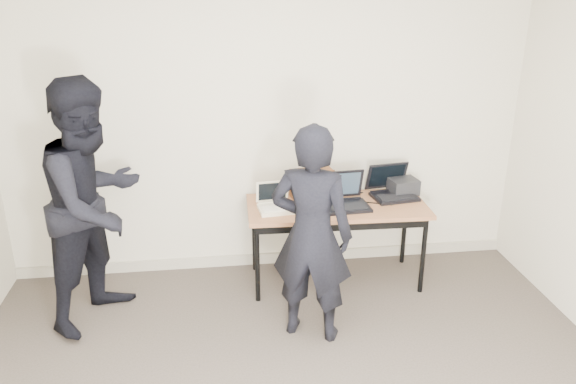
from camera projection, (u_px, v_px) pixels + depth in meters
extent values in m
cube|color=beige|center=(266.00, 121.00, 4.81)|extent=(4.50, 0.05, 2.70)
cube|color=brown|center=(337.00, 207.00, 4.71)|extent=(1.52, 0.69, 0.03)
cylinder|color=black|center=(257.00, 264.00, 4.53)|extent=(0.04, 0.04, 0.68)
cylinder|color=black|center=(423.00, 255.00, 4.66)|extent=(0.04, 0.04, 0.68)
cylinder|color=black|center=(254.00, 235.00, 5.02)|extent=(0.04, 0.04, 0.68)
cylinder|color=black|center=(404.00, 229.00, 5.15)|extent=(0.04, 0.04, 0.68)
cube|color=black|center=(343.00, 227.00, 4.47)|extent=(1.40, 0.06, 0.06)
cube|color=beige|center=(276.00, 209.00, 4.58)|extent=(0.29, 0.25, 0.03)
cube|color=beige|center=(276.00, 208.00, 4.54)|extent=(0.23, 0.15, 0.01)
cube|color=beige|center=(272.00, 191.00, 4.65)|extent=(0.27, 0.07, 0.19)
cube|color=black|center=(272.00, 191.00, 4.65)|extent=(0.23, 0.05, 0.15)
cube|color=beige|center=(273.00, 202.00, 4.67)|extent=(0.24, 0.04, 0.01)
cube|color=black|center=(347.00, 207.00, 4.63)|extent=(0.38, 0.30, 0.02)
cube|color=black|center=(348.00, 206.00, 4.60)|extent=(0.31, 0.17, 0.01)
cube|color=black|center=(342.00, 184.00, 4.74)|extent=(0.37, 0.11, 0.26)
cube|color=#26333F|center=(342.00, 184.00, 4.73)|extent=(0.31, 0.08, 0.21)
cube|color=black|center=(342.00, 199.00, 4.75)|extent=(0.32, 0.04, 0.02)
cube|color=black|center=(394.00, 197.00, 4.84)|extent=(0.41, 0.32, 0.02)
cube|color=black|center=(396.00, 197.00, 4.80)|extent=(0.32, 0.19, 0.01)
cube|color=black|center=(387.00, 176.00, 4.94)|extent=(0.38, 0.15, 0.25)
cube|color=black|center=(387.00, 176.00, 4.94)|extent=(0.32, 0.12, 0.20)
cube|color=black|center=(388.00, 190.00, 4.95)|extent=(0.33, 0.07, 0.02)
cube|color=brown|center=(312.00, 183.00, 4.84)|extent=(0.38, 0.21, 0.24)
cube|color=brown|center=(314.00, 175.00, 4.75)|extent=(0.37, 0.12, 0.07)
cube|color=brown|center=(329.00, 184.00, 4.89)|extent=(0.03, 0.10, 0.02)
ellipsoid|color=white|center=(315.00, 165.00, 4.79)|extent=(0.14, 0.11, 0.08)
cube|color=black|center=(403.00, 186.00, 4.92)|extent=(0.26, 0.23, 0.14)
cube|color=black|center=(315.00, 213.00, 4.51)|extent=(0.09, 0.06, 0.03)
cube|color=black|center=(287.00, 208.00, 4.62)|extent=(0.27, 0.21, 0.01)
cube|color=black|center=(350.00, 194.00, 4.93)|extent=(0.25, 0.04, 0.01)
cube|color=silver|center=(314.00, 211.00, 4.56)|extent=(0.25, 0.15, 0.01)
cube|color=silver|center=(341.00, 210.00, 4.59)|extent=(0.21, 0.14, 0.01)
cube|color=black|center=(396.00, 199.00, 4.80)|extent=(0.14, 0.23, 0.01)
cube|color=black|center=(372.00, 203.00, 4.73)|extent=(0.31, 0.14, 0.01)
imported|color=black|center=(312.00, 235.00, 3.95)|extent=(0.69, 0.59, 1.62)
imported|color=black|center=(95.00, 204.00, 4.14)|extent=(1.09, 1.15, 1.88)
cube|color=#A39C87|center=(269.00, 258.00, 5.24)|extent=(4.50, 0.03, 0.10)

